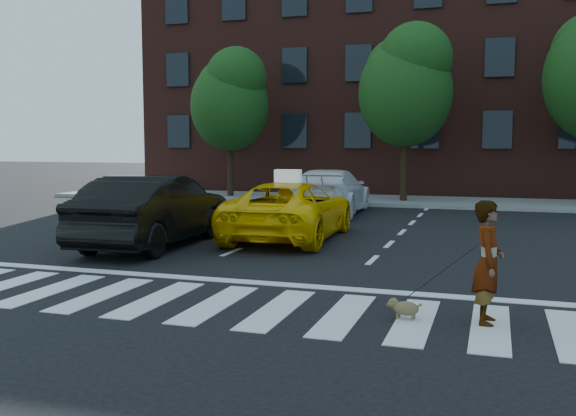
{
  "coord_description": "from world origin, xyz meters",
  "views": [
    {
      "loc": [
        4.01,
        -8.74,
        2.45
      ],
      "look_at": [
        -0.09,
        3.85,
        1.1
      ],
      "focal_mm": 40.0,
      "sensor_mm": 36.0,
      "label": 1
    }
  ],
  "objects": [
    {
      "name": "taxi_sign",
      "position": [
        -0.97,
        6.57,
        1.62
      ],
      "size": [
        0.66,
        0.3,
        0.32
      ],
      "primitive_type": "cube",
      "rotation": [
        0.0,
        0.0,
        3.18
      ],
      "color": "white",
      "rests_on": "taxi"
    },
    {
      "name": "dog",
      "position": [
        2.83,
        0.05,
        0.17
      ],
      "size": [
        0.51,
        0.23,
        0.29
      ],
      "rotation": [
        0.0,
        0.0,
        -0.12
      ],
      "color": "olive",
      "rests_on": "ground"
    },
    {
      "name": "building",
      "position": [
        0.0,
        25.0,
        6.0
      ],
      "size": [
        26.0,
        10.0,
        12.0
      ],
      "primitive_type": "cube",
      "color": "#4D231B",
      "rests_on": "ground"
    },
    {
      "name": "tree_mid",
      "position": [
        0.53,
        17.0,
        4.85
      ],
      "size": [
        3.69,
        3.69,
        7.1
      ],
      "color": "black",
      "rests_on": "ground"
    },
    {
      "name": "ground",
      "position": [
        0.0,
        0.0,
        0.0
      ],
      "size": [
        120.0,
        120.0,
        0.0
      ],
      "primitive_type": "plane",
      "color": "black",
      "rests_on": "ground"
    },
    {
      "name": "white_suv",
      "position": [
        -1.4,
        12.57,
        0.78
      ],
      "size": [
        2.42,
        5.44,
        1.55
      ],
      "primitive_type": "imported",
      "rotation": [
        0.0,
        0.0,
        3.19
      ],
      "color": "silver",
      "rests_on": "ground"
    },
    {
      "name": "taxi",
      "position": [
        -0.97,
        6.77,
        0.73
      ],
      "size": [
        2.61,
        5.34,
        1.46
      ],
      "primitive_type": "imported",
      "rotation": [
        0.0,
        0.0,
        3.18
      ],
      "color": "#F6C005",
      "rests_on": "ground"
    },
    {
      "name": "crosswalk",
      "position": [
        0.0,
        0.0,
        0.01
      ],
      "size": [
        13.0,
        2.4,
        0.01
      ],
      "primitive_type": "cube",
      "color": "silver",
      "rests_on": "ground"
    },
    {
      "name": "tree_left",
      "position": [
        -6.97,
        17.0,
        4.44
      ],
      "size": [
        3.39,
        3.38,
        6.5
      ],
      "color": "black",
      "rests_on": "ground"
    },
    {
      "name": "woman",
      "position": [
        3.94,
        0.19,
        0.84
      ],
      "size": [
        0.41,
        0.62,
        1.69
      ],
      "primitive_type": "imported",
      "rotation": [
        0.0,
        0.0,
        1.56
      ],
      "color": "#999999",
      "rests_on": "ground"
    },
    {
      "name": "stop_line",
      "position": [
        0.0,
        1.6,
        0.01
      ],
      "size": [
        12.0,
        0.3,
        0.01
      ],
      "primitive_type": "cube",
      "color": "silver",
      "rests_on": "ground"
    },
    {
      "name": "black_sedan",
      "position": [
        -3.68,
        4.64,
        0.84
      ],
      "size": [
        2.01,
        5.2,
        1.69
      ],
      "primitive_type": "imported",
      "rotation": [
        0.0,
        0.0,
        3.19
      ],
      "color": "black",
      "rests_on": "ground"
    },
    {
      "name": "sidewalk_far",
      "position": [
        0.0,
        17.5,
        0.07
      ],
      "size": [
        30.0,
        4.0,
        0.15
      ],
      "primitive_type": "cube",
      "color": "slate",
      "rests_on": "ground"
    }
  ]
}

